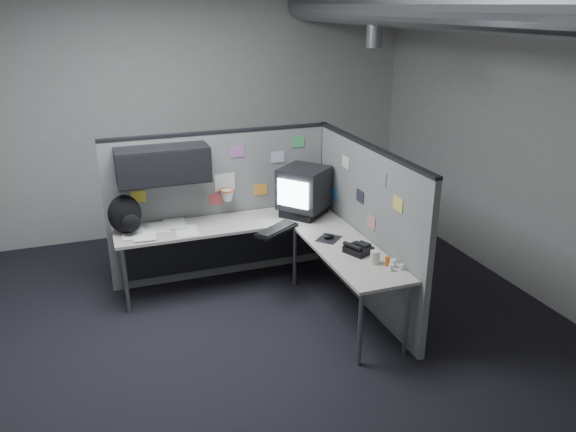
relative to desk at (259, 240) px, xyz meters
name	(u,v)px	position (x,y,z in m)	size (l,w,h in m)	color
room	(327,101)	(0.41, -0.70, 1.48)	(5.62, 5.62, 3.22)	black
partition_back	(207,192)	(-0.40, 0.53, 0.38)	(2.44, 0.42, 1.63)	slate
partition_right	(366,226)	(0.95, -0.49, 0.21)	(0.07, 2.23, 1.63)	slate
desk	(259,240)	(0.00, 0.00, 0.00)	(2.31, 2.11, 0.73)	#B3ADA1
monitor	(304,191)	(0.58, 0.23, 0.38)	(0.64, 0.64, 0.52)	black
keyboard	(277,230)	(0.15, -0.13, 0.14)	(0.51, 0.43, 0.04)	black
mouse	(329,237)	(0.56, -0.48, 0.13)	(0.30, 0.29, 0.05)	black
phone	(358,249)	(0.68, -0.86, 0.16)	(0.27, 0.28, 0.10)	black
bottles	(392,264)	(0.82, -1.24, 0.15)	(0.14, 0.16, 0.08)	silver
cup	(375,257)	(0.72, -1.11, 0.18)	(0.08, 0.08, 0.12)	beige
papers	(160,230)	(-0.94, 0.29, 0.12)	(0.75, 0.54, 0.02)	white
backpack	(125,215)	(-1.25, 0.33, 0.31)	(0.32, 0.29, 0.39)	black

